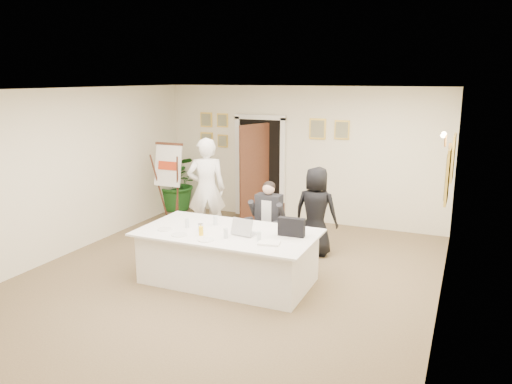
{
  "coord_description": "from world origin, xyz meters",
  "views": [
    {
      "loc": [
        3.2,
        -6.26,
        2.97
      ],
      "look_at": [
        0.24,
        0.6,
        1.24
      ],
      "focal_mm": 35.0,
      "sensor_mm": 36.0,
      "label": 1
    }
  ],
  "objects": [
    {
      "name": "wall_sconce",
      "position": [
        2.9,
        1.2,
        2.1
      ],
      "size": [
        0.2,
        0.3,
        0.24
      ],
      "primitive_type": null,
      "color": "gold",
      "rests_on": "wall_right"
    },
    {
      "name": "laptop_bag",
      "position": [
        0.99,
        0.11,
        0.91
      ],
      "size": [
        0.38,
        0.12,
        0.27
      ],
      "primitive_type": "cube",
      "rotation": [
        0.0,
        0.0,
        0.04
      ],
      "color": "black",
      "rests_on": "conference_table"
    },
    {
      "name": "pictures_right_wall",
      "position": [
        2.97,
        1.2,
        1.75
      ],
      "size": [
        0.06,
        2.2,
        0.8
      ],
      "primitive_type": null,
      "color": "#E8C34F",
      "rests_on": "wall_right"
    },
    {
      "name": "wall_back",
      "position": [
        0.0,
        3.5,
        1.4
      ],
      "size": [
        6.0,
        0.1,
        2.8
      ],
      "primitive_type": "cube",
      "color": "beige",
      "rests_on": "floor"
    },
    {
      "name": "plate_mid",
      "position": [
        -0.48,
        -0.48,
        0.78
      ],
      "size": [
        0.29,
        0.29,
        0.01
      ],
      "primitive_type": "cylinder",
      "rotation": [
        0.0,
        0.0,
        0.27
      ],
      "color": "white",
      "rests_on": "conference_table"
    },
    {
      "name": "potted_palm",
      "position": [
        -2.8,
        3.2,
        0.64
      ],
      "size": [
        1.32,
        1.19,
        1.29
      ],
      "primitive_type": "imported",
      "rotation": [
        0.0,
        0.0,
        0.18
      ],
      "color": "#1E591D",
      "rests_on": "floor"
    },
    {
      "name": "conference_table",
      "position": [
        0.07,
        -0.05,
        0.39
      ],
      "size": [
        2.59,
        1.39,
        0.78
      ],
      "color": "silver",
      "rests_on": "floor"
    },
    {
      "name": "steel_jug",
      "position": [
        -0.3,
        -0.19,
        0.83
      ],
      "size": [
        0.1,
        0.1,
        0.11
      ],
      "primitive_type": "cylinder",
      "rotation": [
        0.0,
        0.0,
        0.26
      ],
      "color": "silver",
      "rests_on": "conference_table"
    },
    {
      "name": "glass_d",
      "position": [
        -0.25,
        0.18,
        0.84
      ],
      "size": [
        0.08,
        0.08,
        0.14
      ],
      "primitive_type": "cylinder",
      "rotation": [
        0.0,
        0.0,
        0.23
      ],
      "color": "silver",
      "rests_on": "conference_table"
    },
    {
      "name": "pictures_back_wall",
      "position": [
        -0.8,
        3.47,
        1.85
      ],
      "size": [
        3.4,
        0.06,
        0.8
      ],
      "primitive_type": null,
      "color": "#E8C34F",
      "rests_on": "wall_back"
    },
    {
      "name": "flip_chart",
      "position": [
        -2.24,
        2.04,
        0.78
      ],
      "size": [
        0.58,
        0.38,
        1.68
      ],
      "color": "#3F1F14",
      "rests_on": "floor"
    },
    {
      "name": "wall_left",
      "position": [
        -3.0,
        0.0,
        1.4
      ],
      "size": [
        0.1,
        7.0,
        2.8
      ],
      "primitive_type": "cube",
      "color": "beige",
      "rests_on": "floor"
    },
    {
      "name": "plate_near",
      "position": [
        -0.03,
        -0.53,
        0.78
      ],
      "size": [
        0.25,
        0.25,
        0.01
      ],
      "primitive_type": "cylinder",
      "rotation": [
        0.0,
        0.0,
        0.1
      ],
      "color": "white",
      "rests_on": "conference_table"
    },
    {
      "name": "glass_a",
      "position": [
        -0.56,
        -0.13,
        0.84
      ],
      "size": [
        0.06,
        0.06,
        0.14
      ],
      "primitive_type": "cylinder",
      "rotation": [
        0.0,
        0.0,
        -0.02
      ],
      "color": "silver",
      "rests_on": "conference_table"
    },
    {
      "name": "standing_man",
      "position": [
        -1.19,
        1.6,
        0.95
      ],
      "size": [
        0.83,
        0.74,
        1.91
      ],
      "primitive_type": "imported",
      "rotation": [
        0.0,
        0.0,
        3.67
      ],
      "color": "white",
      "rests_on": "floor"
    },
    {
      "name": "wall_front",
      "position": [
        0.0,
        -3.5,
        1.4
      ],
      "size": [
        6.0,
        0.1,
        2.8
      ],
      "primitive_type": "cube",
      "color": "beige",
      "rests_on": "floor"
    },
    {
      "name": "doorway",
      "position": [
        -0.88,
        3.32,
        1.04
      ],
      "size": [
        1.14,
        0.86,
        2.2
      ],
      "color": "black",
      "rests_on": "floor"
    },
    {
      "name": "laptop",
      "position": [
        0.36,
        -0.05,
        0.91
      ],
      "size": [
        0.39,
        0.41,
        0.28
      ],
      "primitive_type": null,
      "rotation": [
        0.0,
        0.0,
        -0.16
      ],
      "color": "#B7BABC",
      "rests_on": "conference_table"
    },
    {
      "name": "glass_c",
      "position": [
        0.67,
        -0.28,
        0.84
      ],
      "size": [
        0.07,
        0.07,
        0.14
      ],
      "primitive_type": "cylinder",
      "rotation": [
        0.0,
        0.0,
        0.17
      ],
      "color": "silver",
      "rests_on": "conference_table"
    },
    {
      "name": "plate_left",
      "position": [
        -0.81,
        -0.34,
        0.78
      ],
      "size": [
        0.25,
        0.25,
        0.01
      ],
      "primitive_type": "cylinder",
      "rotation": [
        0.0,
        0.0,
        0.1
      ],
      "color": "white",
      "rests_on": "conference_table"
    },
    {
      "name": "standing_woman",
      "position": [
        0.91,
        1.59,
        0.76
      ],
      "size": [
        0.75,
        0.5,
        1.52
      ],
      "primitive_type": "imported",
      "rotation": [
        0.0,
        0.0,
        3.13
      ],
      "color": "black",
      "rests_on": "floor"
    },
    {
      "name": "floor",
      "position": [
        0.0,
        0.0,
        0.0
      ],
      "size": [
        7.0,
        7.0,
        0.0
      ],
      "primitive_type": "plane",
      "color": "brown",
      "rests_on": "ground"
    },
    {
      "name": "paper_stack",
      "position": [
        0.83,
        -0.33,
        0.79
      ],
      "size": [
        0.32,
        0.25,
        0.03
      ],
      "primitive_type": "cube",
      "rotation": [
        0.0,
        0.0,
        0.18
      ],
      "color": "white",
      "rests_on": "conference_table"
    },
    {
      "name": "seated_man",
      "position": [
        0.26,
        1.04,
        0.67
      ],
      "size": [
        0.64,
        0.68,
        1.34
      ],
      "primitive_type": null,
      "rotation": [
        0.0,
        0.0,
        -0.12
      ],
      "color": "black",
      "rests_on": "floor"
    },
    {
      "name": "wall_right",
      "position": [
        3.0,
        0.0,
        1.4
      ],
      "size": [
        0.1,
        7.0,
        2.8
      ],
      "primitive_type": "cube",
      "color": "beige",
      "rests_on": "floor"
    },
    {
      "name": "glass_b",
      "position": [
        0.18,
        -0.34,
        0.84
      ],
      "size": [
        0.07,
        0.07,
        0.14
      ],
      "primitive_type": "cylinder",
      "rotation": [
        0.0,
        0.0,
        0.09
      ],
      "color": "silver",
      "rests_on": "conference_table"
    },
    {
      "name": "oj_glass",
      "position": [
        -0.19,
        -0.36,
        0.84
      ],
      "size": [
        0.08,
        0.08,
        0.13
      ],
      "primitive_type": "cylinder",
      "rotation": [
        0.0,
        0.0,
        0.23
      ],
      "color": "yellow",
      "rests_on": "conference_table"
    },
    {
      "name": "ceiling",
      "position": [
        0.0,
        0.0,
        2.8
      ],
      "size": [
        6.0,
        7.0,
        0.02
      ],
      "primitive_type": "cube",
      "color": "white",
      "rests_on": "wall_back"
    }
  ]
}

